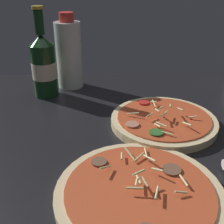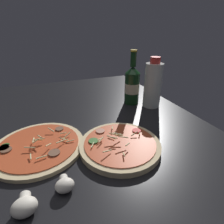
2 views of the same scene
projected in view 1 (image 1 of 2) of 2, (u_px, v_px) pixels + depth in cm
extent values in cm
cube|color=black|center=(156.00, 142.00, 63.86)|extent=(160.00, 90.00, 2.50)
cylinder|color=beige|center=(139.00, 193.00, 46.45)|extent=(28.09, 28.09, 1.25)
cylinder|color=#C14C28|center=(139.00, 189.00, 46.10)|extent=(24.72, 24.72, 0.30)
cylinder|color=brown|center=(99.00, 162.00, 52.10)|extent=(2.88, 2.88, 0.40)
cylinder|color=brown|center=(171.00, 170.00, 50.03)|extent=(3.39, 3.39, 0.40)
cylinder|color=beige|center=(139.00, 172.00, 45.68)|extent=(2.27, 1.43, 0.55)
cylinder|color=beige|center=(157.00, 193.00, 43.64)|extent=(1.33, 3.08, 0.57)
cylinder|color=beige|center=(157.00, 170.00, 48.28)|extent=(1.90, 1.82, 0.91)
cylinder|color=beige|center=(122.00, 156.00, 52.79)|extent=(0.50, 2.11, 0.37)
cylinder|color=beige|center=(145.00, 181.00, 44.83)|extent=(1.08, 1.95, 0.94)
cylinder|color=beige|center=(137.00, 181.00, 45.71)|extent=(0.97, 2.48, 0.62)
cylinder|color=beige|center=(184.00, 180.00, 46.85)|extent=(0.87, 3.03, 0.50)
cylinder|color=beige|center=(150.00, 158.00, 51.58)|extent=(2.04, 3.03, 0.99)
cylinder|color=beige|center=(105.00, 167.00, 49.19)|extent=(2.26, 2.12, 1.21)
cylinder|color=beige|center=(139.00, 157.00, 52.80)|extent=(2.40, 2.56, 0.57)
cylinder|color=beige|center=(138.00, 178.00, 45.72)|extent=(0.75, 3.27, 0.82)
cylinder|color=beige|center=(146.00, 152.00, 54.44)|extent=(0.40, 2.60, 0.53)
cylinder|color=beige|center=(135.00, 188.00, 44.32)|extent=(2.69, 0.67, 0.46)
cylinder|color=beige|center=(130.00, 154.00, 53.71)|extent=(1.91, 2.97, 1.33)
cylinder|color=beige|center=(182.00, 192.00, 44.24)|extent=(2.14, 0.49, 0.76)
cylinder|color=beige|center=(163.00, 121.00, 68.06)|extent=(25.45, 25.45, 1.87)
cylinder|color=#C14C28|center=(164.00, 117.00, 67.57)|extent=(22.40, 22.40, 0.30)
cylinder|color=#B7755B|center=(132.00, 124.00, 63.64)|extent=(3.10, 3.10, 0.40)
cylinder|color=#336628|center=(156.00, 133.00, 60.45)|extent=(3.11, 3.11, 0.40)
cylinder|color=red|center=(144.00, 103.00, 74.29)|extent=(2.86, 2.86, 0.40)
cylinder|color=beige|center=(157.00, 126.00, 61.51)|extent=(1.27, 2.09, 0.66)
cylinder|color=beige|center=(167.00, 133.00, 59.63)|extent=(2.40, 1.70, 0.43)
cylinder|color=beige|center=(162.00, 115.00, 64.44)|extent=(1.81, 2.66, 1.29)
cylinder|color=beige|center=(133.00, 113.00, 67.12)|extent=(2.84, 1.32, 0.97)
cylinder|color=beige|center=(150.00, 115.00, 65.77)|extent=(2.05, 1.84, 0.44)
cylinder|color=beige|center=(166.00, 113.00, 64.85)|extent=(1.41, 2.01, 0.52)
cylinder|color=beige|center=(157.00, 110.00, 66.86)|extent=(0.86, 2.19, 0.71)
cylinder|color=beige|center=(161.00, 108.00, 66.12)|extent=(2.06, 2.76, 0.91)
cylinder|color=beige|center=(187.00, 123.00, 62.28)|extent=(1.34, 3.01, 1.14)
cylinder|color=beige|center=(154.00, 102.00, 73.95)|extent=(1.71, 1.41, 0.73)
cylinder|color=beige|center=(161.00, 124.00, 61.93)|extent=(2.29, 2.33, 0.46)
cylinder|color=beige|center=(154.00, 103.00, 72.16)|extent=(0.75, 2.65, 1.15)
cylinder|color=beige|center=(193.00, 117.00, 65.97)|extent=(2.02, 0.78, 0.81)
cylinder|color=beige|center=(180.00, 109.00, 67.45)|extent=(1.27, 1.79, 0.44)
cylinder|color=beige|center=(170.00, 106.00, 66.71)|extent=(1.01, 3.12, 1.17)
cylinder|color=#143819|center=(44.00, 71.00, 81.67)|extent=(7.03, 7.03, 15.12)
cone|color=#143819|center=(41.00, 40.00, 77.63)|extent=(7.03, 7.03, 2.95)
cylinder|color=#143819|center=(39.00, 22.00, 75.51)|extent=(2.67, 2.67, 6.56)
cylinder|color=gold|center=(37.00, 7.00, 73.87)|extent=(3.07, 3.07, 0.80)
cylinder|color=beige|center=(44.00, 70.00, 81.53)|extent=(7.10, 7.10, 4.84)
cylinder|color=silver|center=(69.00, 56.00, 87.24)|extent=(7.95, 7.95, 20.19)
cylinder|color=red|center=(66.00, 17.00, 82.12)|extent=(4.37, 4.37, 2.75)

